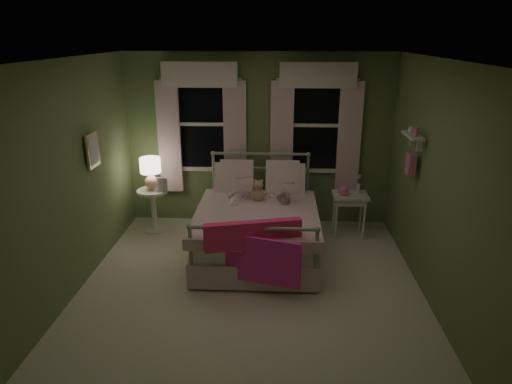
# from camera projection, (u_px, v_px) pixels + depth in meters

# --- Properties ---
(room_shell) EXTENTS (4.20, 4.20, 4.20)m
(room_shell) POSITION_uv_depth(u_px,v_px,m) (250.00, 184.00, 4.94)
(room_shell) COLOR white
(room_shell) RESTS_ON ground
(bed) EXTENTS (1.58, 2.04, 1.18)m
(bed) POSITION_uv_depth(u_px,v_px,m) (257.00, 227.00, 6.12)
(bed) COLOR white
(bed) RESTS_ON ground
(pink_throw) EXTENTS (1.09, 0.42, 0.71)m
(pink_throw) POSITION_uv_depth(u_px,v_px,m) (253.00, 245.00, 5.08)
(pink_throw) COLOR #FF3175
(pink_throw) RESTS_ON bed
(child_left) EXTENTS (0.33, 0.25, 0.83)m
(child_left) POSITION_uv_depth(u_px,v_px,m) (239.00, 174.00, 6.34)
(child_left) COLOR #F7D1DD
(child_left) RESTS_ON bed
(child_right) EXTENTS (0.39, 0.33, 0.69)m
(child_right) POSITION_uv_depth(u_px,v_px,m) (279.00, 180.00, 6.33)
(child_right) COLOR #F7D1DD
(child_right) RESTS_ON bed
(book_left) EXTENTS (0.22, 0.16, 0.26)m
(book_left) POSITION_uv_depth(u_px,v_px,m) (237.00, 182.00, 6.11)
(book_left) COLOR beige
(book_left) RESTS_ON child_left
(book_right) EXTENTS (0.21, 0.14, 0.26)m
(book_right) POSITION_uv_depth(u_px,v_px,m) (279.00, 185.00, 6.09)
(book_right) COLOR beige
(book_right) RESTS_ON child_right
(teddy_bear) EXTENTS (0.23, 0.19, 0.31)m
(teddy_bear) POSITION_uv_depth(u_px,v_px,m) (258.00, 192.00, 6.24)
(teddy_bear) COLOR tan
(teddy_bear) RESTS_ON bed
(nightstand_left) EXTENTS (0.46, 0.46, 0.65)m
(nightstand_left) POSITION_uv_depth(u_px,v_px,m) (153.00, 204.00, 6.82)
(nightstand_left) COLOR white
(nightstand_left) RESTS_ON ground
(table_lamp) EXTENTS (0.30, 0.30, 0.47)m
(table_lamp) POSITION_uv_depth(u_px,v_px,m) (151.00, 170.00, 6.64)
(table_lamp) COLOR #FAAA94
(table_lamp) RESTS_ON nightstand_left
(book_nightstand) EXTENTS (0.21, 0.25, 0.02)m
(book_nightstand) POSITION_uv_depth(u_px,v_px,m) (157.00, 191.00, 6.66)
(book_nightstand) COLOR beige
(book_nightstand) RESTS_ON nightstand_left
(nightstand_right) EXTENTS (0.50, 0.40, 0.64)m
(nightstand_right) POSITION_uv_depth(u_px,v_px,m) (350.00, 200.00, 6.60)
(nightstand_right) COLOR white
(nightstand_right) RESTS_ON ground
(pink_toy) EXTENTS (0.14, 0.19, 0.14)m
(pink_toy) POSITION_uv_depth(u_px,v_px,m) (344.00, 190.00, 6.55)
(pink_toy) COLOR pink
(pink_toy) RESTS_ON nightstand_right
(bud_vase) EXTENTS (0.06, 0.06, 0.28)m
(bud_vase) POSITION_uv_depth(u_px,v_px,m) (359.00, 184.00, 6.56)
(bud_vase) COLOR white
(bud_vase) RESTS_ON nightstand_right
(window_left) EXTENTS (1.34, 0.13, 1.96)m
(window_left) POSITION_uv_depth(u_px,v_px,m) (201.00, 120.00, 6.79)
(window_left) COLOR black
(window_left) RESTS_ON room_shell
(window_right) EXTENTS (1.34, 0.13, 1.96)m
(window_right) POSITION_uv_depth(u_px,v_px,m) (316.00, 121.00, 6.71)
(window_right) COLOR black
(window_right) RESTS_ON room_shell
(wall_shelf) EXTENTS (0.15, 0.50, 0.60)m
(wall_shelf) POSITION_uv_depth(u_px,v_px,m) (412.00, 150.00, 5.43)
(wall_shelf) COLOR white
(wall_shelf) RESTS_ON room_shell
(framed_picture) EXTENTS (0.03, 0.32, 0.42)m
(framed_picture) POSITION_uv_depth(u_px,v_px,m) (93.00, 150.00, 5.53)
(framed_picture) COLOR beige
(framed_picture) RESTS_ON room_shell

